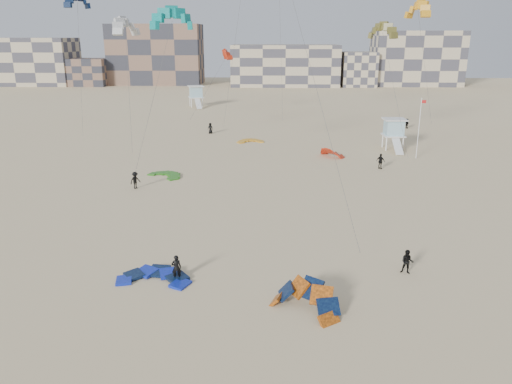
{
  "coord_description": "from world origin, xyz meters",
  "views": [
    {
      "loc": [
        5.65,
        -26.4,
        14.62
      ],
      "look_at": [
        4.73,
        6.0,
        4.44
      ],
      "focal_mm": 35.0,
      "sensor_mm": 36.0,
      "label": 1
    }
  ],
  "objects_px": {
    "kite_ground_blue": "(155,280)",
    "kite_ground_orange": "(305,310)",
    "kitesurfer_main": "(176,268)",
    "lifeguard_tower_near": "(393,134)"
  },
  "relations": [
    {
      "from": "kite_ground_blue",
      "to": "kitesurfer_main",
      "type": "bearing_deg",
      "value": 8.55
    },
    {
      "from": "kite_ground_orange",
      "to": "kitesurfer_main",
      "type": "distance_m",
      "value": 8.51
    },
    {
      "from": "kite_ground_orange",
      "to": "kitesurfer_main",
      "type": "xyz_separation_m",
      "value": [
        -7.78,
        3.35,
        0.84
      ]
    },
    {
      "from": "kite_ground_blue",
      "to": "kitesurfer_main",
      "type": "distance_m",
      "value": 1.64
    },
    {
      "from": "kitesurfer_main",
      "to": "lifeguard_tower_near",
      "type": "height_order",
      "value": "lifeguard_tower_near"
    },
    {
      "from": "kite_ground_blue",
      "to": "kitesurfer_main",
      "type": "xyz_separation_m",
      "value": [
        1.41,
        0.05,
        0.84
      ]
    },
    {
      "from": "kitesurfer_main",
      "to": "lifeguard_tower_near",
      "type": "relative_size",
      "value": 0.3
    },
    {
      "from": "kite_ground_blue",
      "to": "kite_ground_orange",
      "type": "height_order",
      "value": "kite_ground_orange"
    },
    {
      "from": "kitesurfer_main",
      "to": "kite_ground_orange",
      "type": "bearing_deg",
      "value": 145.36
    },
    {
      "from": "kite_ground_blue",
      "to": "kite_ground_orange",
      "type": "bearing_deg",
      "value": -13.29
    }
  ]
}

